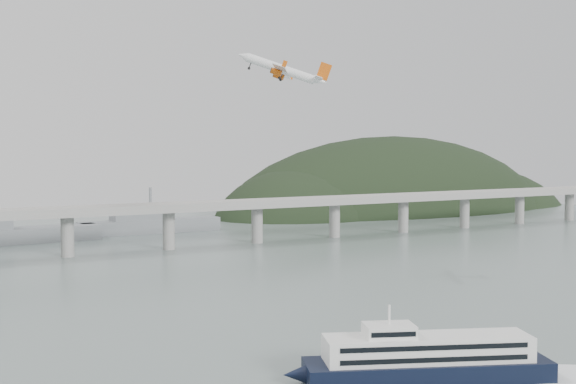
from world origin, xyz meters
TOP-DOWN VIEW (x-y plane):
  - ground at (0.00, 0.00)m, footprint 900.00×900.00m
  - bridge at (-1.15, 200.00)m, footprint 800.00×22.00m
  - headland at (285.18, 331.75)m, footprint 365.00×155.00m
  - ferry at (-16.77, -29.58)m, footprint 82.08×43.53m
  - airliner at (24.92, 99.19)m, footprint 30.91×29.95m

SIDE VIEW (x-z plane):
  - headland at x=285.18m, z-range -97.34..58.66m
  - ground at x=0.00m, z-range 0.00..0.00m
  - ferry at x=-16.77m, z-range -3.78..12.75m
  - bridge at x=-1.15m, z-range 5.70..29.60m
  - airliner at x=24.92m, z-range 72.45..87.11m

